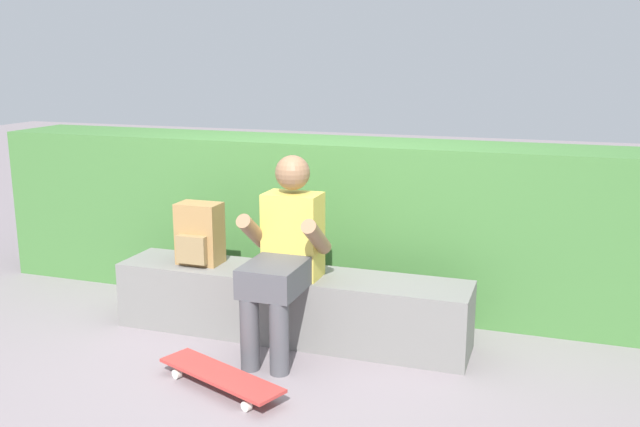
{
  "coord_description": "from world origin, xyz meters",
  "views": [
    {
      "loc": [
        1.54,
        -3.45,
        1.76
      ],
      "look_at": [
        0.17,
        0.56,
        0.79
      ],
      "focal_mm": 39.2,
      "sensor_mm": 36.0,
      "label": 1
    }
  ],
  "objects_px": {
    "bench_main": "(290,304)",
    "backpack_on_bench": "(199,235)",
    "skateboard_near_person": "(221,376)",
    "person_skater": "(284,250)"
  },
  "relations": [
    {
      "from": "bench_main",
      "to": "backpack_on_bench",
      "type": "height_order",
      "value": "backpack_on_bench"
    },
    {
      "from": "skateboard_near_person",
      "to": "backpack_on_bench",
      "type": "relative_size",
      "value": 2.04
    },
    {
      "from": "person_skater",
      "to": "skateboard_near_person",
      "type": "distance_m",
      "value": 0.82
    },
    {
      "from": "bench_main",
      "to": "skateboard_near_person",
      "type": "relative_size",
      "value": 2.78
    },
    {
      "from": "backpack_on_bench",
      "to": "bench_main",
      "type": "bearing_deg",
      "value": 0.87
    },
    {
      "from": "bench_main",
      "to": "person_skater",
      "type": "relative_size",
      "value": 1.93
    },
    {
      "from": "skateboard_near_person",
      "to": "backpack_on_bench",
      "type": "height_order",
      "value": "backpack_on_bench"
    },
    {
      "from": "skateboard_near_person",
      "to": "backpack_on_bench",
      "type": "bearing_deg",
      "value": 124.1
    },
    {
      "from": "person_skater",
      "to": "skateboard_near_person",
      "type": "relative_size",
      "value": 1.44
    },
    {
      "from": "skateboard_near_person",
      "to": "person_skater",
      "type": "bearing_deg",
      "value": 76.74
    }
  ]
}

